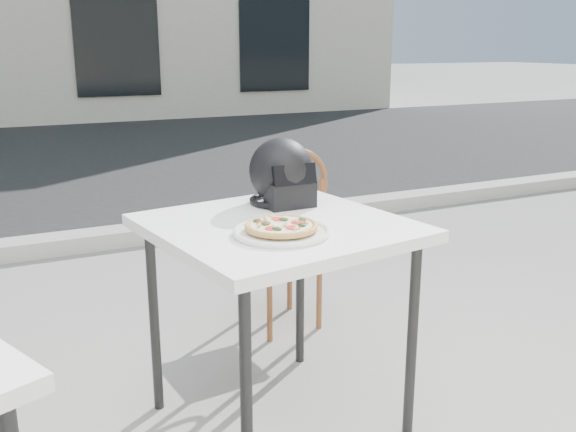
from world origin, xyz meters
name	(u,v)px	position (x,y,z in m)	size (l,w,h in m)	color
street_asphalt	(55,161)	(0.00, 7.00, 0.00)	(30.00, 8.00, 0.00)	black
curb	(116,237)	(0.00, 3.00, 0.06)	(30.00, 0.25, 0.12)	#A4A19A
cafe_table_main	(278,241)	(0.11, 0.32, 0.76)	(1.00, 1.00, 0.84)	white
plate	(281,232)	(0.05, 0.16, 0.85)	(0.41, 0.41, 0.02)	white
pizza	(281,226)	(0.05, 0.16, 0.87)	(0.31, 0.31, 0.03)	tan
helmet	(282,175)	(0.25, 0.57, 0.96)	(0.27, 0.28, 0.27)	black
cafe_chair_main	(287,230)	(0.52, 1.08, 0.55)	(0.41, 0.41, 0.99)	brown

